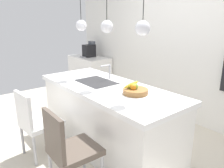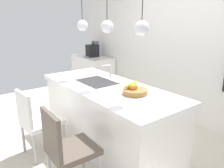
% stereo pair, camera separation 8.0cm
% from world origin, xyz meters
% --- Properties ---
extents(floor, '(6.60, 6.60, 0.00)m').
position_xyz_m(floor, '(0.00, 0.00, 0.00)').
color(floor, beige).
rests_on(floor, ground).
extents(back_wall, '(6.00, 0.10, 2.60)m').
position_xyz_m(back_wall, '(0.00, 1.65, 1.30)').
color(back_wall, silver).
rests_on(back_wall, ground).
extents(kitchen_island, '(2.17, 0.89, 0.89)m').
position_xyz_m(kitchen_island, '(0.00, 0.00, 0.45)').
color(kitchen_island, white).
rests_on(kitchen_island, ground).
extents(sink_basin, '(0.56, 0.40, 0.02)m').
position_xyz_m(sink_basin, '(-0.25, 0.00, 0.89)').
color(sink_basin, '#2D2D30').
rests_on(sink_basin, kitchen_island).
extents(faucet, '(0.02, 0.17, 0.22)m').
position_xyz_m(faucet, '(-0.25, 0.21, 1.03)').
color(faucet, silver).
rests_on(faucet, kitchen_island).
extents(fruit_bowl, '(0.30, 0.30, 0.16)m').
position_xyz_m(fruit_bowl, '(0.45, 0.06, 0.93)').
color(fruit_bowl, '#9E6B38').
rests_on(fruit_bowl, kitchen_island).
extents(side_counter, '(1.10, 0.60, 0.83)m').
position_xyz_m(side_counter, '(-2.40, 1.28, 0.41)').
color(side_counter, white).
rests_on(side_counter, ground).
extents(coffee_machine, '(0.20, 0.35, 0.38)m').
position_xyz_m(coffee_machine, '(-2.40, 1.28, 0.99)').
color(coffee_machine, black).
rests_on(coffee_machine, side_counter).
extents(chair_near, '(0.46, 0.50, 0.89)m').
position_xyz_m(chair_near, '(-0.40, -0.84, 0.49)').
color(chair_near, white).
rests_on(chair_near, ground).
extents(chair_middle, '(0.44, 0.47, 0.93)m').
position_xyz_m(chair_middle, '(0.46, -0.83, 0.52)').
color(chair_middle, brown).
rests_on(chair_middle, ground).
extents(pendant_light_left, '(0.16, 0.16, 0.76)m').
position_xyz_m(pendant_light_left, '(-0.60, 0.00, 1.65)').
color(pendant_light_left, silver).
extents(pendant_light_center, '(0.16, 0.16, 0.76)m').
position_xyz_m(pendant_light_center, '(0.00, 0.00, 1.65)').
color(pendant_light_center, silver).
extents(pendant_light_right, '(0.16, 0.16, 0.76)m').
position_xyz_m(pendant_light_right, '(0.60, 0.00, 1.65)').
color(pendant_light_right, silver).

